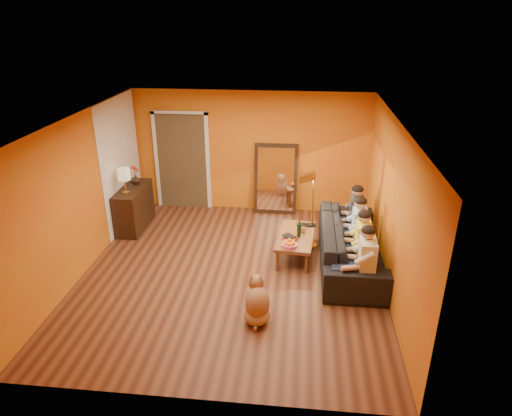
# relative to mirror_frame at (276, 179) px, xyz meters

# --- Properties ---
(room_shell) EXTENTS (5.00, 5.50, 2.60)m
(room_shell) POSITION_rel_mirror_frame_xyz_m (-0.55, -2.26, 0.54)
(room_shell) COLOR brown
(room_shell) RESTS_ON ground
(white_accent) EXTENTS (0.02, 1.90, 2.58)m
(white_accent) POSITION_rel_mirror_frame_xyz_m (-3.04, -0.88, 0.54)
(white_accent) COLOR white
(white_accent) RESTS_ON wall_left
(doorway_recess) EXTENTS (1.06, 0.30, 2.10)m
(doorway_recess) POSITION_rel_mirror_frame_xyz_m (-2.05, 0.20, 0.29)
(doorway_recess) COLOR #3F2D19
(doorway_recess) RESTS_ON floor
(door_jamb_left) EXTENTS (0.08, 0.06, 2.20)m
(door_jamb_left) POSITION_rel_mirror_frame_xyz_m (-2.62, 0.08, 0.29)
(door_jamb_left) COLOR white
(door_jamb_left) RESTS_ON wall_back
(door_jamb_right) EXTENTS (0.08, 0.06, 2.20)m
(door_jamb_right) POSITION_rel_mirror_frame_xyz_m (-1.48, 0.08, 0.29)
(door_jamb_right) COLOR white
(door_jamb_right) RESTS_ON wall_back
(door_header) EXTENTS (1.22, 0.06, 0.08)m
(door_header) POSITION_rel_mirror_frame_xyz_m (-2.05, 0.08, 1.36)
(door_header) COLOR white
(door_header) RESTS_ON wall_back
(mirror_frame) EXTENTS (0.92, 0.27, 1.51)m
(mirror_frame) POSITION_rel_mirror_frame_xyz_m (0.00, 0.00, 0.00)
(mirror_frame) COLOR black
(mirror_frame) RESTS_ON floor
(mirror_glass) EXTENTS (0.78, 0.21, 1.35)m
(mirror_glass) POSITION_rel_mirror_frame_xyz_m (0.00, -0.04, 0.00)
(mirror_glass) COLOR white
(mirror_glass) RESTS_ON mirror_frame
(sideboard) EXTENTS (0.44, 1.18, 0.85)m
(sideboard) POSITION_rel_mirror_frame_xyz_m (-2.79, -1.08, -0.34)
(sideboard) COLOR black
(sideboard) RESTS_ON floor
(table_lamp) EXTENTS (0.24, 0.24, 0.51)m
(table_lamp) POSITION_rel_mirror_frame_xyz_m (-2.79, -1.38, 0.34)
(table_lamp) COLOR beige
(table_lamp) RESTS_ON sideboard
(sofa) EXTENTS (2.62, 1.02, 0.77)m
(sofa) POSITION_rel_mirror_frame_xyz_m (1.45, -2.10, -0.38)
(sofa) COLOR black
(sofa) RESTS_ON floor
(coffee_table) EXTENTS (0.72, 1.27, 0.42)m
(coffee_table) POSITION_rel_mirror_frame_xyz_m (0.50, -1.94, -0.55)
(coffee_table) COLOR brown
(coffee_table) RESTS_ON floor
(floor_lamp) EXTENTS (0.33, 0.28, 1.44)m
(floor_lamp) POSITION_rel_mirror_frame_xyz_m (0.78, -1.55, -0.04)
(floor_lamp) COLOR gold
(floor_lamp) RESTS_ON floor
(dog) EXTENTS (0.56, 0.68, 0.68)m
(dog) POSITION_rel_mirror_frame_xyz_m (0.00, -3.85, -0.42)
(dog) COLOR #A9704C
(dog) RESTS_ON floor
(person_far_left) EXTENTS (0.70, 0.44, 1.22)m
(person_far_left) POSITION_rel_mirror_frame_xyz_m (1.58, -3.10, -0.15)
(person_far_left) COLOR beige
(person_far_left) RESTS_ON sofa
(person_mid_left) EXTENTS (0.70, 0.44, 1.22)m
(person_mid_left) POSITION_rel_mirror_frame_xyz_m (1.58, -2.55, -0.15)
(person_mid_left) COLOR #DFE04A
(person_mid_left) RESTS_ON sofa
(person_mid_right) EXTENTS (0.70, 0.44, 1.22)m
(person_mid_right) POSITION_rel_mirror_frame_xyz_m (1.58, -2.00, -0.15)
(person_mid_right) COLOR #92B3E1
(person_mid_right) RESTS_ON sofa
(person_far_right) EXTENTS (0.70, 0.44, 1.22)m
(person_far_right) POSITION_rel_mirror_frame_xyz_m (1.58, -1.45, -0.15)
(person_far_right) COLOR #313236
(person_far_right) RESTS_ON sofa
(fruit_bowl) EXTENTS (0.26, 0.26, 0.16)m
(fruit_bowl) POSITION_rel_mirror_frame_xyz_m (0.40, -2.39, -0.26)
(fruit_bowl) COLOR #EE5484
(fruit_bowl) RESTS_ON coffee_table
(wine_bottle) EXTENTS (0.07, 0.07, 0.31)m
(wine_bottle) POSITION_rel_mirror_frame_xyz_m (0.55, -1.99, -0.18)
(wine_bottle) COLOR black
(wine_bottle) RESTS_ON coffee_table
(tumbler) EXTENTS (0.12, 0.12, 0.10)m
(tumbler) POSITION_rel_mirror_frame_xyz_m (0.62, -1.82, -0.29)
(tumbler) COLOR #B27F3F
(tumbler) RESTS_ON coffee_table
(laptop) EXTENTS (0.36, 0.24, 0.03)m
(laptop) POSITION_rel_mirror_frame_xyz_m (0.68, -1.59, -0.33)
(laptop) COLOR black
(laptop) RESTS_ON coffee_table
(book_lower) EXTENTS (0.20, 0.25, 0.02)m
(book_lower) POSITION_rel_mirror_frame_xyz_m (0.32, -2.14, -0.33)
(book_lower) COLOR black
(book_lower) RESTS_ON coffee_table
(book_mid) EXTENTS (0.23, 0.27, 0.02)m
(book_mid) POSITION_rel_mirror_frame_xyz_m (0.33, -2.13, -0.31)
(book_mid) COLOR red
(book_mid) RESTS_ON book_lower
(book_upper) EXTENTS (0.27, 0.27, 0.02)m
(book_upper) POSITION_rel_mirror_frame_xyz_m (0.32, -2.15, -0.29)
(book_upper) COLOR black
(book_upper) RESTS_ON book_mid
(vase) EXTENTS (0.18, 0.18, 0.19)m
(vase) POSITION_rel_mirror_frame_xyz_m (-2.79, -0.83, 0.18)
(vase) COLOR black
(vase) RESTS_ON sideboard
(flowers) EXTENTS (0.17, 0.17, 0.39)m
(flowers) POSITION_rel_mirror_frame_xyz_m (-2.79, -0.83, 0.41)
(flowers) COLOR red
(flowers) RESTS_ON vase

